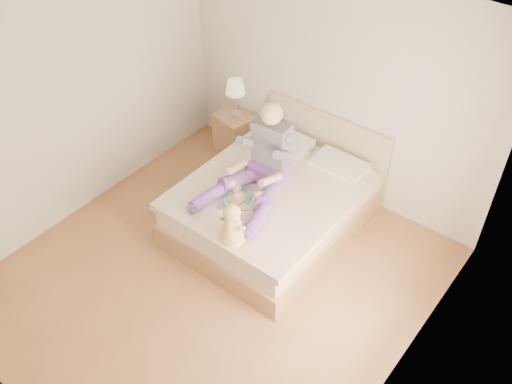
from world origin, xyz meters
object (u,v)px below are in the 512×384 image
Objects in this scene: adult at (262,164)px; bed at (276,202)px; nightstand at (235,134)px; tray at (245,201)px; baby at (233,225)px.

bed is at bearing 43.98° from adult.
bed is 0.60m from adult.
bed is 1.49m from nightstand.
tray is (-0.06, -0.48, 0.32)m from bed.
baby reaches higher than nightstand.
tray is at bearing 118.84° from baby.
adult reaches higher than nightstand.
nightstand is 0.97× the size of tray.
tray reaches higher than nightstand.
baby is at bearing -40.39° from nightstand.
adult is (1.15, -0.92, 0.61)m from nightstand.
bed is 3.77× the size of tray.
bed reaches higher than nightstand.
nightstand is 1.78m from tray.
nightstand is at bearing 132.41° from baby.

